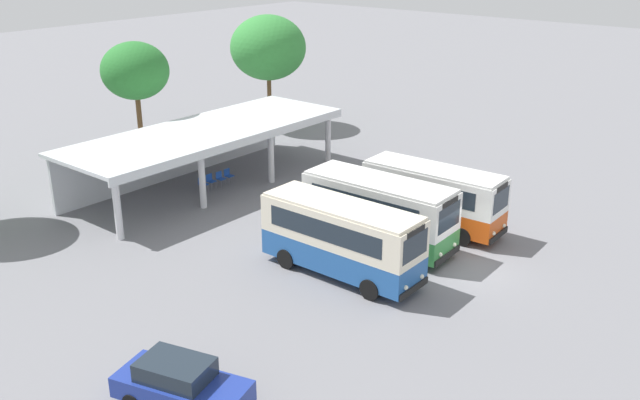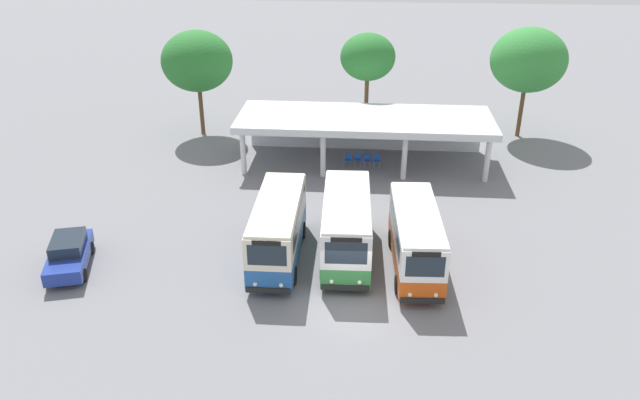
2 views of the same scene
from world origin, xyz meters
TOP-DOWN VIEW (x-y plane):
  - ground_plane at (0.00, 0.00)m, footprint 180.00×180.00m
  - city_bus_nearest_orange at (-3.82, 4.07)m, footprint 2.36×7.41m
  - city_bus_second_in_row at (-0.37, 4.57)m, footprint 2.64×7.44m
  - city_bus_middle_cream at (3.08, 3.71)m, footprint 2.47×7.23m
  - parked_car_flank at (-14.11, 2.36)m, footprint 2.84×4.56m
  - terminal_canopy at (0.34, 17.78)m, footprint 17.29×6.04m
  - waiting_chair_end_by_column at (-0.70, 16.50)m, footprint 0.45×0.45m
  - waiting_chair_second_from_end at (-0.05, 16.57)m, footprint 0.45×0.45m
  - waiting_chair_middle_seat at (0.61, 16.45)m, footprint 0.45×0.45m
  - waiting_chair_fourth_seat at (1.26, 16.47)m, footprint 0.45×0.45m
  - roadside_tree_behind_canopy at (0.39, 23.40)m, footprint 4.15×4.15m
  - roadside_tree_east_of_canopy at (12.23, 23.44)m, footprint 5.57×5.57m
  - roadside_tree_west_of_canopy at (-12.33, 21.96)m, footprint 5.31×5.31m

SIDE VIEW (x-z plane):
  - ground_plane at x=0.00m, z-range 0.00..0.00m
  - waiting_chair_end_by_column at x=-0.70m, z-range 0.09..0.95m
  - waiting_chair_second_from_end at x=-0.05m, z-range 0.09..0.95m
  - waiting_chair_middle_seat at x=0.61m, z-range 0.09..0.95m
  - waiting_chair_fourth_seat at x=1.26m, z-range 0.09..0.95m
  - parked_car_flank at x=-14.11m, z-range 0.02..1.64m
  - city_bus_middle_cream at x=3.08m, z-range 0.17..3.33m
  - city_bus_nearest_orange at x=-3.82m, z-range 0.17..3.43m
  - city_bus_second_in_row at x=-0.37m, z-range 0.17..3.47m
  - terminal_canopy at x=0.34m, z-range 0.97..4.37m
  - roadside_tree_west_of_canopy at x=-12.33m, z-range 1.73..9.74m
  - roadside_tree_behind_canopy at x=0.39m, z-range 2.07..9.79m
  - roadside_tree_east_of_canopy at x=12.23m, z-range 1.78..10.09m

